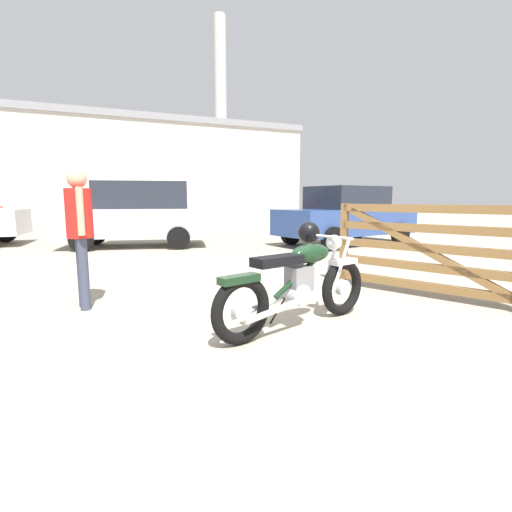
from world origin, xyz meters
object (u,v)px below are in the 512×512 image
Objects in this scene: blue_hatchback_right at (346,216)px; timber_gate at (446,247)px; bystander at (80,224)px; white_estate_far at (148,209)px; red_hatchback_near at (137,214)px; vintage_motorcycle at (300,280)px.

timber_gate is at bearing -124.06° from blue_hatchback_right.
bystander is 8.17m from blue_hatchback_right.
timber_gate is 12.63m from white_estate_far.
timber_gate is at bearing 124.45° from red_hatchback_near.
vintage_motorcycle is 2.68m from bystander.
vintage_motorcycle is at bearing -85.61° from white_estate_far.
bystander is at bearing 90.57° from red_hatchback_near.
red_hatchback_near reaches higher than blue_hatchback_right.
white_estate_far is at bearing -15.27° from timber_gate.
blue_hatchback_right is at bearing 174.84° from red_hatchback_near.
blue_hatchback_right is 1.12× the size of white_estate_far.
timber_gate is 0.58× the size of white_estate_far.
bystander reaches higher than vintage_motorcycle.
bystander is (-2.12, 1.55, 0.53)m from vintage_motorcycle.
white_estate_far is 0.96× the size of red_hatchback_near.
white_estate_far is at bearing -107.66° from bystander.
bystander is (-4.37, 1.29, 0.32)m from timber_gate.
white_estate_far is at bearing -88.19° from red_hatchback_near.
bystander is 6.25m from red_hatchback_near.
vintage_motorcycle is 12.65m from white_estate_far.
timber_gate is at bearing -75.34° from white_estate_far.
vintage_motorcycle is at bearing 135.88° from bystander.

